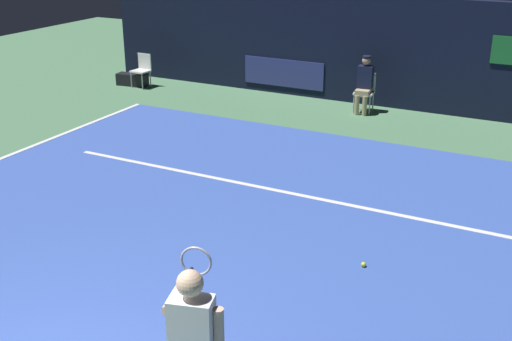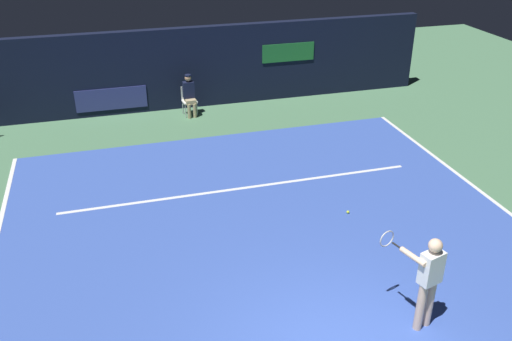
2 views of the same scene
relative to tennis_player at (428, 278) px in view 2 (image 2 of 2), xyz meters
The scene contains 8 objects.
ground_plane 4.05m from the tennis_player, 114.75° to the left, with size 31.91×31.91×0.00m, color #4C7A56.
court_surface 4.05m from the tennis_player, 114.75° to the left, with size 10.97×10.01×0.01m, color #3856B2.
line_sideline_left 5.30m from the tennis_player, 43.25° to the left, with size 0.10×10.01×0.01m, color white.
line_service 5.65m from the tennis_player, 107.18° to the left, with size 8.56×0.10×0.01m, color white.
back_wall 11.40m from the tennis_player, 98.31° to the left, with size 15.62×0.33×2.60m.
tennis_player is the anchor object (origin of this frame).
line_judge_on_chair 10.65m from the tennis_player, 100.88° to the left, with size 0.47×0.55×1.32m.
tennis_ball 3.70m from the tennis_player, 84.77° to the left, with size 0.07×0.07×0.07m, color #CCE033.
Camera 2 is at (-2.88, -5.48, 6.46)m, focal length 38.61 mm.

